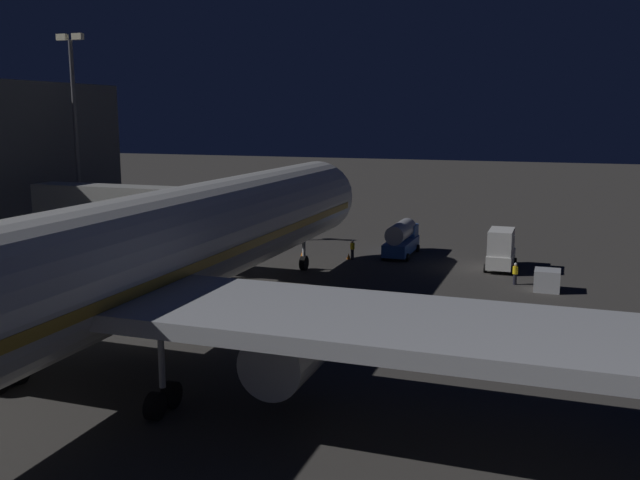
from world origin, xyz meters
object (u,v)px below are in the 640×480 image
(apron_floodlight_mast, at_px, (75,126))
(ground_crew_by_belt_loader, at_px, (352,249))
(jet_bridge, at_px, (157,203))
(traffic_cone_nose_starboard, at_px, (303,253))
(airliner_at_gate, at_px, (97,272))
(fuel_tanker, at_px, (402,238))
(ground_crew_near_nose_gear, at_px, (515,273))
(baggage_container_near_belt, at_px, (547,280))
(catering_truck, at_px, (501,249))
(traffic_cone_nose_port, at_px, (349,256))

(apron_floodlight_mast, relative_size, ground_crew_by_belt_loader, 11.35)
(jet_bridge, distance_m, traffic_cone_nose_starboard, 14.54)
(ground_crew_by_belt_loader, bearing_deg, traffic_cone_nose_starboard, -0.68)
(airliner_at_gate, relative_size, fuel_tanker, 10.47)
(fuel_tanker, relative_size, traffic_cone_nose_starboard, 11.71)
(apron_floodlight_mast, bearing_deg, ground_crew_by_belt_loader, -177.57)
(jet_bridge, relative_size, fuel_tanker, 3.06)
(airliner_at_gate, height_order, ground_crew_near_nose_gear, airliner_at_gate)
(airliner_at_gate, xyz_separation_m, baggage_container_near_belt, (-19.26, -26.35, -4.88))
(airliner_at_gate, height_order, apron_floodlight_mast, apron_floodlight_mast)
(catering_truck, bearing_deg, traffic_cone_nose_starboard, 0.68)
(traffic_cone_nose_port, bearing_deg, traffic_cone_nose_starboard, 0.00)
(apron_floodlight_mast, bearing_deg, traffic_cone_nose_port, -177.42)
(airliner_at_gate, height_order, jet_bridge, airliner_at_gate)
(fuel_tanker, bearing_deg, baggage_container_near_belt, 144.58)
(apron_floodlight_mast, xyz_separation_m, baggage_container_near_belt, (-44.76, 4.77, -10.87))
(catering_truck, distance_m, baggage_container_near_belt, 7.39)
(traffic_cone_nose_starboard, bearing_deg, baggage_container_near_belt, 164.34)
(catering_truck, bearing_deg, traffic_cone_nose_port, 0.90)
(fuel_tanker, bearing_deg, apron_floodlight_mast, 8.01)
(airliner_at_gate, xyz_separation_m, ground_crew_near_nose_gear, (-16.92, -27.54, -4.73))
(jet_bridge, relative_size, traffic_cone_nose_starboard, 35.87)
(airliner_at_gate, relative_size, traffic_cone_nose_port, 122.59)
(ground_crew_near_nose_gear, bearing_deg, traffic_cone_nose_starboard, -14.17)
(baggage_container_near_belt, relative_size, traffic_cone_nose_port, 3.36)
(airliner_at_gate, height_order, baggage_container_near_belt, airliner_at_gate)
(apron_floodlight_mast, xyz_separation_m, fuel_tanker, (-31.77, -4.47, -10.02))
(ground_crew_by_belt_loader, relative_size, traffic_cone_nose_port, 3.26)
(traffic_cone_nose_port, height_order, traffic_cone_nose_starboard, same)
(catering_truck, distance_m, traffic_cone_nose_starboard, 17.67)
(jet_bridge, height_order, traffic_cone_nose_port, jet_bridge)
(apron_floodlight_mast, xyz_separation_m, traffic_cone_nose_port, (-27.70, -1.25, -11.39))
(jet_bridge, xyz_separation_m, apron_floodlight_mast, (14.76, -9.18, 5.93))
(fuel_tanker, xyz_separation_m, traffic_cone_nose_starboard, (8.47, 3.22, -1.37))
(fuel_tanker, bearing_deg, ground_crew_by_belt_loader, 41.50)
(catering_truck, xyz_separation_m, baggage_container_near_belt, (-3.86, 6.23, -0.97))
(fuel_tanker, xyz_separation_m, ground_crew_near_nose_gear, (-10.65, 8.05, -0.71))
(ground_crew_near_nose_gear, relative_size, traffic_cone_nose_port, 3.09)
(ground_crew_near_nose_gear, relative_size, traffic_cone_nose_starboard, 3.09)
(apron_floodlight_mast, bearing_deg, catering_truck, -177.96)
(baggage_container_near_belt, height_order, traffic_cone_nose_starboard, baggage_container_near_belt)
(jet_bridge, bearing_deg, airliner_at_gate, 116.08)
(apron_floodlight_mast, relative_size, catering_truck, 4.11)
(airliner_at_gate, height_order, catering_truck, airliner_at_gate)
(ground_crew_near_nose_gear, distance_m, traffic_cone_nose_starboard, 19.73)
(catering_truck, xyz_separation_m, traffic_cone_nose_starboard, (17.61, 0.21, -1.48))
(airliner_at_gate, distance_m, catering_truck, 36.24)
(apron_floodlight_mast, distance_m, catering_truck, 42.11)
(airliner_at_gate, distance_m, baggage_container_near_belt, 33.00)
(ground_crew_by_belt_loader, bearing_deg, fuel_tanker, -138.50)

